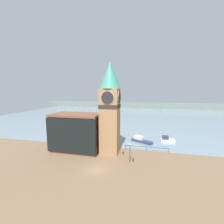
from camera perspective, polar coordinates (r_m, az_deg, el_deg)
ground_plane at (r=31.10m, az=-6.22°, el=-20.91°), size 160.00×160.00×0.00m
water at (r=98.99m, az=7.59°, el=-0.92°), size 160.00×120.00×0.00m
far_shoreline at (r=138.29m, az=9.22°, el=2.57°), size 180.00×3.00×5.00m
pier_railing at (r=39.71m, az=12.99°, el=-12.98°), size 11.16×0.08×1.09m
clock_tower at (r=35.20m, az=-0.81°, el=2.28°), size 4.91×4.91×21.71m
pier_building at (r=39.23m, az=-13.39°, el=-7.45°), size 12.32×6.86×9.44m
boat_near at (r=45.96m, az=10.94°, el=-10.42°), size 6.42×4.56×1.81m
boat_far at (r=48.40m, az=20.21°, el=-9.84°), size 4.01×2.03×1.77m
mooring_bollard_near at (r=37.44m, az=4.33°, el=-15.12°), size 0.35×0.35×0.65m
mooring_bollard_far at (r=34.02m, az=8.07°, el=-17.51°), size 0.31×0.31×0.77m
lamp_post at (r=32.52m, az=6.86°, el=-13.97°), size 0.32×0.32×4.15m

